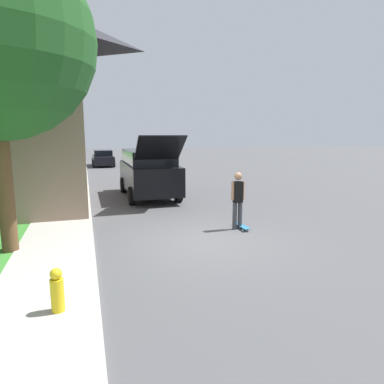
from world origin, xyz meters
name	(u,v)px	position (x,y,z in m)	size (l,w,h in m)	color
ground_plane	(201,241)	(0.00, 0.00, 0.00)	(120.00, 120.00, 0.00)	#49494C
sidewalk	(67,204)	(-3.60, 6.00, 0.05)	(1.80, 80.00, 0.10)	#ADA89E
suv_parked	(148,172)	(-0.16, 6.79, 1.13)	(2.15, 5.67, 2.74)	black
car_down_street	(103,158)	(-1.30, 22.77, 0.67)	(1.84, 4.41, 1.40)	black
skateboarder	(238,198)	(1.40, 0.77, 0.94)	(0.41, 0.22, 1.69)	#38383D
skateboard	(242,226)	(1.55, 0.77, 0.08)	(0.20, 0.81, 0.10)	#236B99
fire_hydrant	(57,290)	(-3.32, -2.93, 0.43)	(0.20, 0.20, 0.69)	gold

